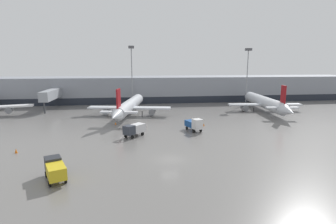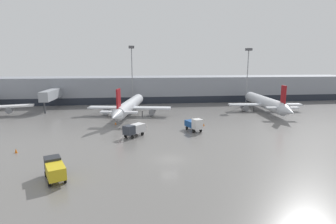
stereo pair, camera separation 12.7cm
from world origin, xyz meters
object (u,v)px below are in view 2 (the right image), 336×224
at_px(traffic_cone_2, 116,123).
at_px(apron_light_mast_1, 248,61).
at_px(traffic_cone_1, 204,125).
at_px(service_truck_0, 194,124).
at_px(service_truck_2, 54,168).
at_px(parked_jet_1, 129,106).
at_px(parked_jet_2, 265,103).
at_px(service_truck_1, 134,129).
at_px(apron_light_mast_3, 132,59).
at_px(traffic_cone_4, 16,151).

bearing_deg(traffic_cone_2, apron_light_mast_1, 30.64).
bearing_deg(apron_light_mast_1, traffic_cone_1, -127.84).
relative_size(service_truck_0, service_truck_2, 0.95).
bearing_deg(traffic_cone_1, parked_jet_1, 140.27).
bearing_deg(parked_jet_2, service_truck_1, 126.70).
relative_size(service_truck_0, traffic_cone_1, 8.33).
bearing_deg(apron_light_mast_3, parked_jet_1, -92.45).
height_order(service_truck_2, apron_light_mast_1, apron_light_mast_1).
height_order(service_truck_1, service_truck_2, service_truck_2).
distance_m(traffic_cone_1, traffic_cone_4, 36.76).
relative_size(service_truck_1, apron_light_mast_3, 0.23).
distance_m(parked_jet_2, traffic_cone_4, 64.01).
relative_size(traffic_cone_1, apron_light_mast_3, 0.03).
height_order(service_truck_0, service_truck_1, service_truck_0).
relative_size(parked_jet_2, traffic_cone_2, 57.13).
bearing_deg(parked_jet_1, service_truck_0, -131.93).
relative_size(service_truck_1, traffic_cone_2, 7.53).
height_order(service_truck_1, traffic_cone_1, service_truck_1).
relative_size(service_truck_2, apron_light_mast_1, 0.28).
bearing_deg(traffic_cone_4, traffic_cone_2, 51.58).
height_order(service_truck_1, traffic_cone_2, service_truck_1).
bearing_deg(apron_light_mast_1, traffic_cone_2, -149.36).
bearing_deg(service_truck_1, apron_light_mast_3, -136.03).
distance_m(parked_jet_2, service_truck_0, 32.58).
xyz_separation_m(service_truck_0, apron_light_mast_3, (-12.86, 35.88, 13.75)).
relative_size(parked_jet_2, apron_light_mast_1, 1.84).
bearing_deg(apron_light_mast_3, service_truck_0, -70.28).
distance_m(service_truck_2, traffic_cone_2, 29.28).
height_order(parked_jet_2, service_truck_0, parked_jet_2).
relative_size(parked_jet_1, traffic_cone_2, 55.45).
relative_size(parked_jet_1, parked_jet_2, 0.97).
bearing_deg(parked_jet_2, service_truck_2, 136.57).
height_order(parked_jet_2, service_truck_2, parked_jet_2).
bearing_deg(traffic_cone_2, service_truck_2, -100.38).
distance_m(parked_jet_2, service_truck_1, 44.31).
height_order(parked_jet_2, traffic_cone_2, parked_jet_2).
relative_size(service_truck_2, traffic_cone_1, 8.82).
distance_m(service_truck_1, apron_light_mast_1, 54.10).
height_order(parked_jet_1, service_truck_1, parked_jet_1).
xyz_separation_m(parked_jet_2, service_truck_2, (-47.70, -40.55, -1.10)).
bearing_deg(service_truck_2, parked_jet_2, -73.50).
bearing_deg(parked_jet_1, parked_jet_2, -76.30).
bearing_deg(apron_light_mast_3, apron_light_mast_1, -3.81).
bearing_deg(traffic_cone_1, apron_light_mast_1, 52.16).
height_order(service_truck_2, apron_light_mast_3, apron_light_mast_3).
distance_m(service_truck_1, traffic_cone_2, 11.58).
bearing_deg(parked_jet_1, traffic_cone_4, 159.19).
bearing_deg(service_truck_2, parked_jet_1, -35.98).
xyz_separation_m(traffic_cone_1, apron_light_mast_3, (-16.01, 31.80, 14.93)).
relative_size(parked_jet_2, service_truck_1, 7.58).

